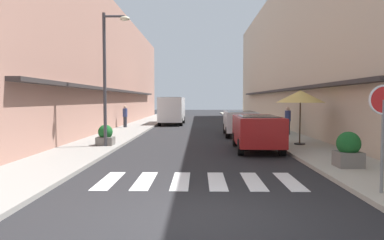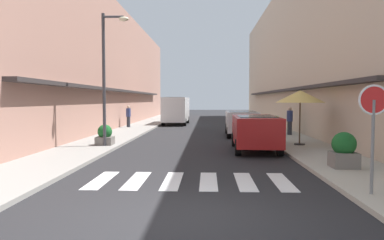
% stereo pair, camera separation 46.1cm
% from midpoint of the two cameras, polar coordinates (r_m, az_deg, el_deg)
% --- Properties ---
extents(ground_plane, '(106.72, 106.72, 0.00)m').
position_cam_midpoint_polar(ground_plane, '(25.99, 1.97, -1.57)').
color(ground_plane, '#232326').
extents(sidewalk_left, '(2.56, 67.91, 0.12)m').
position_cam_midpoint_polar(sidewalk_left, '(26.46, -8.42, -1.39)').
color(sidewalk_left, gray).
rests_on(sidewalk_left, ground_plane).
extents(sidewalk_right, '(2.56, 67.91, 0.12)m').
position_cam_midpoint_polar(sidewalk_right, '(26.38, 12.40, -1.44)').
color(sidewalk_right, '#ADA899').
rests_on(sidewalk_right, ground_plane).
extents(building_row_left, '(5.50, 45.66, 9.20)m').
position_cam_midpoint_polar(building_row_left, '(28.80, -15.42, 7.94)').
color(building_row_left, '#A87A6B').
rests_on(building_row_left, ground_plane).
extents(building_row_right, '(5.50, 45.66, 10.95)m').
position_cam_midpoint_polar(building_row_right, '(28.76, 19.57, 9.63)').
color(building_row_right, '#C6B299').
rests_on(building_row_right, ground_plane).
extents(crosswalk, '(5.20, 2.20, 0.01)m').
position_cam_midpoint_polar(crosswalk, '(9.75, 1.13, -9.46)').
color(crosswalk, silver).
rests_on(crosswalk, ground_plane).
extents(parked_car_near, '(1.90, 4.32, 1.47)m').
position_cam_midpoint_polar(parked_car_near, '(15.57, 10.66, -1.38)').
color(parked_car_near, maroon).
rests_on(parked_car_near, ground_plane).
extents(parked_car_mid, '(1.89, 4.28, 1.47)m').
position_cam_midpoint_polar(parked_car_mid, '(21.85, 8.29, -0.07)').
color(parked_car_mid, silver).
rests_on(parked_car_mid, ground_plane).
extents(delivery_van, '(2.07, 5.43, 2.37)m').
position_cam_midpoint_polar(delivery_van, '(31.72, -2.07, 1.83)').
color(delivery_van, silver).
rests_on(delivery_van, ground_plane).
extents(round_street_sign, '(0.65, 0.07, 2.34)m').
position_cam_midpoint_polar(round_street_sign, '(8.74, 27.76, 1.28)').
color(round_street_sign, slate).
rests_on(round_street_sign, sidewalk_right).
extents(street_lamp, '(1.19, 0.28, 5.75)m').
position_cam_midpoint_polar(street_lamp, '(16.44, -12.19, 8.20)').
color(street_lamp, '#38383D').
rests_on(street_lamp, sidewalk_left).
extents(cafe_umbrella, '(2.16, 2.16, 2.45)m').
position_cam_midpoint_polar(cafe_umbrella, '(17.12, 17.23, 3.48)').
color(cafe_umbrella, '#262626').
rests_on(cafe_umbrella, sidewalk_right).
extents(planter_corner, '(0.73, 0.73, 1.06)m').
position_cam_midpoint_polar(planter_corner, '(11.91, 23.59, -4.36)').
color(planter_corner, slate).
rests_on(planter_corner, sidewalk_right).
extents(planter_midblock, '(0.73, 0.73, 0.91)m').
position_cam_midpoint_polar(planter_midblock, '(16.86, -12.64, -2.36)').
color(planter_midblock, slate).
rests_on(planter_midblock, sidewalk_left).
extents(planter_far, '(0.77, 0.77, 1.07)m').
position_cam_midpoint_polar(planter_far, '(22.68, 13.38, -0.68)').
color(planter_far, '#4C4C4C').
rests_on(planter_far, sidewalk_right).
extents(pedestrian_walking_near, '(0.34, 0.34, 1.61)m').
position_cam_midpoint_polar(pedestrian_walking_near, '(21.93, 15.55, -0.04)').
color(pedestrian_walking_near, '#282B33').
rests_on(pedestrian_walking_near, sidewalk_right).
extents(pedestrian_walking_far, '(0.34, 0.34, 1.60)m').
position_cam_midpoint_polar(pedestrian_walking_far, '(27.47, -9.40, 0.65)').
color(pedestrian_walking_far, '#282B33').
rests_on(pedestrian_walking_far, sidewalk_left).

